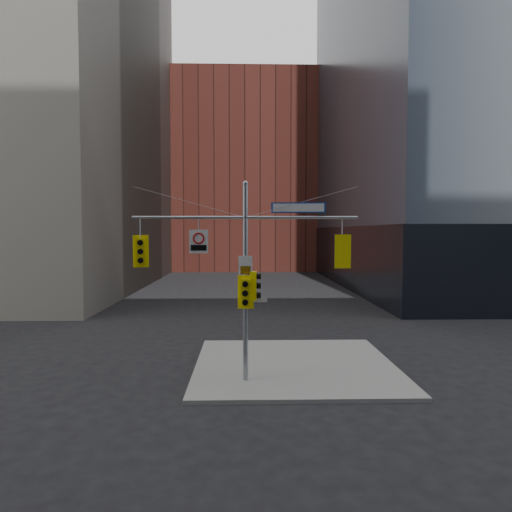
{
  "coord_description": "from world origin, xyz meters",
  "views": [
    {
      "loc": [
        -0.02,
        -14.22,
        5.48
      ],
      "look_at": [
        0.38,
        2.0,
        4.63
      ],
      "focal_mm": 32.0,
      "sensor_mm": 36.0,
      "label": 1
    }
  ],
  "objects_px": {
    "street_sign_blade": "(298,208)",
    "regulatory_sign_arm": "(199,241)",
    "traffic_light_pole_side": "(254,286)",
    "traffic_light_pole_front": "(245,293)",
    "traffic_light_west_arm": "(141,251)",
    "signal_assembly": "(245,262)",
    "traffic_light_east_arm": "(342,251)"
  },
  "relations": [
    {
      "from": "traffic_light_east_arm",
      "to": "traffic_light_pole_front",
      "type": "bearing_deg",
      "value": 5.63
    },
    {
      "from": "traffic_light_west_arm",
      "to": "traffic_light_pole_side",
      "type": "bearing_deg",
      "value": -10.14
    },
    {
      "from": "traffic_light_west_arm",
      "to": "traffic_light_east_arm",
      "type": "xyz_separation_m",
      "value": [
        7.17,
        -0.01,
        0.0
      ]
    },
    {
      "from": "traffic_light_east_arm",
      "to": "traffic_light_west_arm",
      "type": "bearing_deg",
      "value": 1.1
    },
    {
      "from": "traffic_light_east_arm",
      "to": "traffic_light_pole_side",
      "type": "relative_size",
      "value": 1.17
    },
    {
      "from": "traffic_light_east_arm",
      "to": "regulatory_sign_arm",
      "type": "bearing_deg",
      "value": 1.43
    },
    {
      "from": "street_sign_blade",
      "to": "traffic_light_pole_front",
      "type": "bearing_deg",
      "value": -166.28
    },
    {
      "from": "signal_assembly",
      "to": "street_sign_blade",
      "type": "xyz_separation_m",
      "value": [
        1.88,
        0.0,
        1.93
      ]
    },
    {
      "from": "traffic_light_west_arm",
      "to": "regulatory_sign_arm",
      "type": "height_order",
      "value": "regulatory_sign_arm"
    },
    {
      "from": "traffic_light_east_arm",
      "to": "traffic_light_pole_front",
      "type": "distance_m",
      "value": 3.76
    },
    {
      "from": "traffic_light_pole_side",
      "to": "traffic_light_pole_front",
      "type": "relative_size",
      "value": 0.86
    },
    {
      "from": "signal_assembly",
      "to": "traffic_light_west_arm",
      "type": "xyz_separation_m",
      "value": [
        -3.71,
        0.01,
        0.38
      ]
    },
    {
      "from": "traffic_light_east_arm",
      "to": "street_sign_blade",
      "type": "bearing_deg",
      "value": 1.11
    },
    {
      "from": "traffic_light_pole_side",
      "to": "traffic_light_pole_front",
      "type": "xyz_separation_m",
      "value": [
        -0.32,
        -0.27,
        -0.21
      ]
    },
    {
      "from": "traffic_light_pole_side",
      "to": "regulatory_sign_arm",
      "type": "xyz_separation_m",
      "value": [
        -1.98,
        -0.03,
        1.61
      ]
    },
    {
      "from": "traffic_light_east_arm",
      "to": "signal_assembly",
      "type": "bearing_deg",
      "value": 1.21
    },
    {
      "from": "traffic_light_west_arm",
      "to": "street_sign_blade",
      "type": "distance_m",
      "value": 5.81
    },
    {
      "from": "street_sign_blade",
      "to": "regulatory_sign_arm",
      "type": "relative_size",
      "value": 2.31
    },
    {
      "from": "signal_assembly",
      "to": "traffic_light_east_arm",
      "type": "bearing_deg",
      "value": 0.02
    },
    {
      "from": "traffic_light_west_arm",
      "to": "signal_assembly",
      "type": "bearing_deg",
      "value": -10.23
    },
    {
      "from": "signal_assembly",
      "to": "regulatory_sign_arm",
      "type": "height_order",
      "value": "signal_assembly"
    },
    {
      "from": "traffic_light_pole_front",
      "to": "regulatory_sign_arm",
      "type": "xyz_separation_m",
      "value": [
        -1.66,
        0.25,
        1.82
      ]
    },
    {
      "from": "traffic_light_pole_side",
      "to": "traffic_light_west_arm",
      "type": "bearing_deg",
      "value": 92.22
    },
    {
      "from": "street_sign_blade",
      "to": "regulatory_sign_arm",
      "type": "bearing_deg",
      "value": -174.07
    },
    {
      "from": "traffic_light_pole_front",
      "to": "street_sign_blade",
      "type": "distance_m",
      "value": 3.55
    },
    {
      "from": "traffic_light_west_arm",
      "to": "regulatory_sign_arm",
      "type": "relative_size",
      "value": 1.39
    },
    {
      "from": "traffic_light_east_arm",
      "to": "traffic_light_pole_side",
      "type": "height_order",
      "value": "traffic_light_east_arm"
    },
    {
      "from": "traffic_light_pole_side",
      "to": "street_sign_blade",
      "type": "xyz_separation_m",
      "value": [
        1.56,
        -0.0,
        2.78
      ]
    },
    {
      "from": "traffic_light_west_arm",
      "to": "traffic_light_pole_front",
      "type": "bearing_deg",
      "value": -14.34
    },
    {
      "from": "traffic_light_pole_front",
      "to": "street_sign_blade",
      "type": "xyz_separation_m",
      "value": [
        1.88,
        0.27,
        3.0
      ]
    },
    {
      "from": "traffic_light_east_arm",
      "to": "regulatory_sign_arm",
      "type": "distance_m",
      "value": 5.13
    },
    {
      "from": "signal_assembly",
      "to": "regulatory_sign_arm",
      "type": "relative_size",
      "value": 9.62
    }
  ]
}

